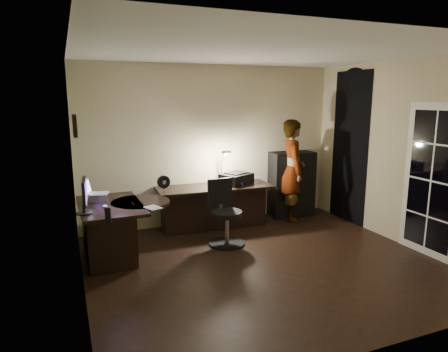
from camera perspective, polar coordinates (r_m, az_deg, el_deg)
name	(u,v)px	position (r m, az deg, el deg)	size (l,w,h in m)	color
floor	(264,264)	(5.44, 5.74, -12.37)	(4.50, 4.00, 0.01)	black
ceiling	(269,51)	(5.01, 6.38, 17.31)	(4.50, 4.00, 0.01)	silver
wall_back	(211,145)	(6.87, -1.83, 4.41)	(4.50, 0.01, 2.70)	#C9B990
wall_front	(384,201)	(3.45, 21.83, -3.35)	(4.50, 0.01, 2.70)	#C9B990
wall_left	(76,176)	(4.48, -20.38, -0.03)	(0.01, 4.00, 2.70)	#C9B990
wall_right	(403,154)	(6.42, 24.15, 2.93)	(0.01, 4.00, 2.70)	#C9B990
green_wall_overlay	(78,176)	(4.48, -20.19, -0.02)	(0.00, 4.00, 2.70)	#51662C
arched_doorway	(350,148)	(7.25, 17.52, 3.86)	(0.01, 0.90, 2.60)	black
french_door	(431,181)	(6.09, 27.49, -0.63)	(0.02, 0.92, 2.10)	white
framed_picture	(75,126)	(4.86, -20.56, 6.76)	(0.04, 0.30, 0.25)	black
desk_left	(112,231)	(5.68, -15.73, -7.57)	(0.80, 1.31, 0.75)	black
desk_right	(215,207)	(6.69, -1.32, -4.45)	(1.91, 0.67, 0.71)	black
cabinet	(291,184)	(7.44, 9.60, -1.13)	(0.79, 0.40, 1.19)	black
laptop_stand	(98,197)	(5.77, -17.52, -2.94)	(0.25, 0.21, 0.10)	silver
laptop	(98,187)	(5.74, -17.61, -1.48)	(0.29, 0.27, 0.20)	silver
monitor	(83,202)	(5.19, -19.46, -3.46)	(0.09, 0.47, 0.31)	black
mouse	(105,206)	(5.42, -16.67, -4.17)	(0.06, 0.09, 0.03)	silver
phone	(95,201)	(5.79, -17.98, -3.40)	(0.06, 0.12, 0.01)	black
pen	(133,203)	(5.52, -12.88, -3.84)	(0.01, 0.14, 0.01)	black
speaker	(108,215)	(4.76, -16.25, -5.37)	(0.07, 0.07, 0.18)	black
notepad	(153,208)	(5.26, -10.08, -4.48)	(0.16, 0.22, 0.01)	silver
desk_fan	(164,185)	(6.13, -8.64, -1.32)	(0.20, 0.11, 0.30)	black
headphones	(238,185)	(6.57, 1.97, -1.26)	(0.20, 0.08, 0.10)	#211B9E
printer	(236,179)	(6.76, 1.78, -0.38)	(0.49, 0.38, 0.22)	black
desk_lamp	(221,166)	(6.80, -0.37, 1.48)	(0.15, 0.29, 0.63)	black
office_chair	(227,213)	(5.90, 0.40, -5.35)	(0.54, 0.54, 0.97)	black
person	(292,170)	(7.13, 9.75, 0.79)	(0.64, 0.43, 1.79)	#D8A88C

